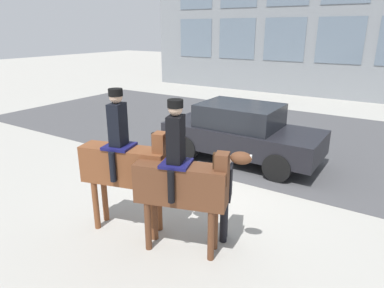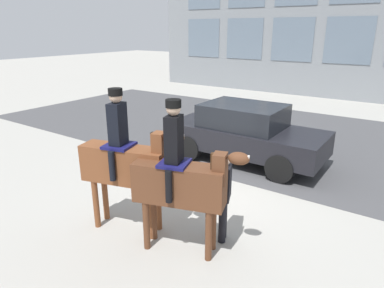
% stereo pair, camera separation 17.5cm
% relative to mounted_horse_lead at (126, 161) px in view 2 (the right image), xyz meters
% --- Properties ---
extents(ground_plane, '(80.00, 80.00, 0.00)m').
position_rel_mounted_horse_lead_xyz_m(ground_plane, '(0.50, 2.47, -1.35)').
color(ground_plane, '#9E9B93').
extents(road_surface, '(23.01, 8.50, 0.01)m').
position_rel_mounted_horse_lead_xyz_m(road_surface, '(0.50, 7.22, -1.35)').
color(road_surface, '#444447').
rests_on(road_surface, ground_plane).
extents(mounted_horse_lead, '(1.97, 0.83, 2.63)m').
position_rel_mounted_horse_lead_xyz_m(mounted_horse_lead, '(0.00, 0.00, 0.00)').
color(mounted_horse_lead, brown).
rests_on(mounted_horse_lead, ground_plane).
extents(mounted_horse_companion, '(1.88, 0.87, 2.58)m').
position_rel_mounted_horse_lead_xyz_m(mounted_horse_companion, '(1.18, 0.03, -0.06)').
color(mounted_horse_companion, '#59331E').
rests_on(mounted_horse_companion, ground_plane).
extents(pedestrian_bystander, '(0.78, 0.68, 1.62)m').
position_rel_mounted_horse_lead_xyz_m(pedestrian_bystander, '(1.61, 0.65, -0.40)').
color(pedestrian_bystander, black).
rests_on(pedestrian_bystander, ground_plane).
extents(street_car_near_lane, '(4.32, 1.91, 1.61)m').
position_rel_mounted_horse_lead_xyz_m(street_car_near_lane, '(0.20, 4.40, -0.52)').
color(street_car_near_lane, black).
rests_on(street_car_near_lane, ground_plane).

